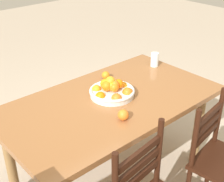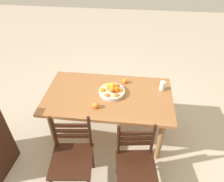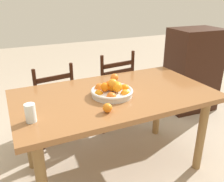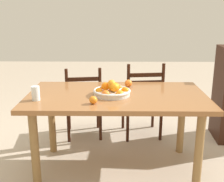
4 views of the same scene
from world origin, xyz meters
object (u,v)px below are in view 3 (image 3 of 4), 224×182
object	(u,v)px
dining_table	(115,104)
chair_near_window	(111,89)
cabinet	(192,70)
chair_by_cabinet	(52,103)
fruit_bowl	(112,90)
drinking_glass	(30,113)
orange_loose_0	(114,78)
orange_loose_1	(107,108)

from	to	relation	value
dining_table	chair_near_window	size ratio (longest dim) A/B	1.76
chair_near_window	cabinet	size ratio (longest dim) A/B	0.84
chair_near_window	chair_by_cabinet	xyz separation A→B (m)	(-0.71, -0.02, -0.03)
fruit_bowl	drinking_glass	world-z (taller)	fruit_bowl
cabinet	orange_loose_0	distance (m)	1.49
chair_by_cabinet	cabinet	distance (m)	1.92
orange_loose_0	orange_loose_1	world-z (taller)	orange_loose_0
chair_by_cabinet	orange_loose_1	world-z (taller)	chair_by_cabinet
dining_table	drinking_glass	size ratio (longest dim) A/B	13.21
chair_near_window	drinking_glass	xyz separation A→B (m)	(-1.02, -0.96, 0.37)
chair_by_cabinet	drinking_glass	bearing A→B (deg)	64.00
chair_by_cabinet	chair_near_window	bearing A→B (deg)	173.69
dining_table	chair_by_cabinet	xyz separation A→B (m)	(-0.40, 0.74, -0.24)
chair_by_cabinet	orange_loose_0	size ratio (longest dim) A/B	11.79
orange_loose_1	chair_by_cabinet	bearing A→B (deg)	101.03
chair_near_window	fruit_bowl	xyz separation A→B (m)	(-0.36, -0.80, 0.35)
dining_table	cabinet	world-z (taller)	cabinet
cabinet	fruit_bowl	bearing A→B (deg)	-150.98
orange_loose_0	orange_loose_1	distance (m)	0.63
cabinet	fruit_bowl	xyz separation A→B (m)	(-1.56, -0.74, 0.25)
orange_loose_0	dining_table	bearing A→B (deg)	-114.79
fruit_bowl	drinking_glass	size ratio (longest dim) A/B	2.74
dining_table	drinking_glass	bearing A→B (deg)	-164.48
orange_loose_1	drinking_glass	xyz separation A→B (m)	(-0.50, 0.09, 0.03)
chair_near_window	chair_by_cabinet	distance (m)	0.71
orange_loose_0	orange_loose_1	bearing A→B (deg)	-120.11
dining_table	cabinet	bearing A→B (deg)	24.99
chair_by_cabinet	orange_loose_0	world-z (taller)	chair_by_cabinet
dining_table	chair_by_cabinet	distance (m)	0.87
chair_by_cabinet	fruit_bowl	distance (m)	0.93
dining_table	cabinet	size ratio (longest dim) A/B	1.48
chair_by_cabinet	orange_loose_0	xyz separation A→B (m)	(0.52, -0.48, 0.37)
chair_by_cabinet	drinking_glass	xyz separation A→B (m)	(-0.30, -0.94, 0.40)
dining_table	chair_by_cabinet	world-z (taller)	chair_by_cabinet
chair_by_cabinet	drinking_glass	world-z (taller)	drinking_glass
drinking_glass	cabinet	bearing A→B (deg)	22.14
fruit_bowl	orange_loose_0	size ratio (longest dim) A/B	4.57
dining_table	drinking_glass	xyz separation A→B (m)	(-0.70, -0.19, 0.16)
dining_table	orange_loose_1	size ratio (longest dim) A/B	24.68
orange_loose_1	orange_loose_0	bearing A→B (deg)	59.89
orange_loose_0	drinking_glass	distance (m)	0.94
chair_near_window	drinking_glass	size ratio (longest dim) A/B	7.49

